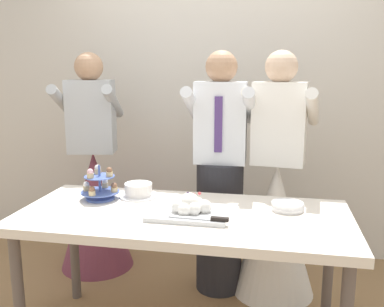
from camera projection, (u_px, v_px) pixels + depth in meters
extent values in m
cube|color=beige|center=(218.00, 80.00, 3.52)|extent=(5.20, 0.10, 2.90)
cube|color=silver|center=(183.00, 217.00, 2.32)|extent=(1.80, 0.80, 0.05)
cylinder|color=#564C47|center=(19.00, 297.00, 2.25)|extent=(0.06, 0.06, 0.72)
cylinder|color=#564C47|center=(74.00, 248.00, 2.86)|extent=(0.06, 0.06, 0.72)
cylinder|color=#564C47|center=(328.00, 269.00, 2.55)|extent=(0.06, 0.06, 0.72)
cylinder|color=#4C66B2|center=(100.00, 198.00, 2.56)|extent=(0.17, 0.17, 0.01)
cylinder|color=#4C66B2|center=(100.00, 182.00, 2.54)|extent=(0.01, 0.01, 0.21)
cylinder|color=#4C66B2|center=(100.00, 192.00, 2.55)|extent=(0.23, 0.23, 0.01)
cylinder|color=#D1B784|center=(114.00, 189.00, 2.54)|extent=(0.04, 0.04, 0.03)
sphere|color=brown|center=(114.00, 186.00, 2.53)|extent=(0.04, 0.04, 0.04)
cylinder|color=#D1B784|center=(105.00, 185.00, 2.63)|extent=(0.04, 0.04, 0.03)
sphere|color=white|center=(105.00, 181.00, 2.63)|extent=(0.04, 0.04, 0.04)
cylinder|color=#D1B784|center=(87.00, 188.00, 2.56)|extent=(0.04, 0.04, 0.03)
sphere|color=white|center=(86.00, 184.00, 2.56)|extent=(0.04, 0.04, 0.04)
cylinder|color=#D1B784|center=(92.00, 193.00, 2.47)|extent=(0.04, 0.04, 0.03)
sphere|color=brown|center=(92.00, 189.00, 2.46)|extent=(0.04, 0.04, 0.04)
cylinder|color=#4C66B2|center=(99.00, 176.00, 2.53)|extent=(0.18, 0.18, 0.01)
cylinder|color=#D1B784|center=(109.00, 174.00, 2.52)|extent=(0.04, 0.04, 0.03)
sphere|color=brown|center=(109.00, 170.00, 2.52)|extent=(0.04, 0.04, 0.04)
cylinder|color=#D1B784|center=(98.00, 171.00, 2.58)|extent=(0.04, 0.04, 0.03)
sphere|color=white|center=(98.00, 167.00, 2.58)|extent=(0.04, 0.04, 0.04)
cylinder|color=#D1B784|center=(90.00, 176.00, 2.48)|extent=(0.04, 0.04, 0.03)
sphere|color=#EAB7C6|center=(90.00, 172.00, 2.48)|extent=(0.04, 0.04, 0.04)
cube|color=silver|center=(189.00, 213.00, 2.28)|extent=(0.42, 0.31, 0.02)
sphere|color=white|center=(204.00, 207.00, 2.26)|extent=(0.08, 0.08, 0.08)
sphere|color=white|center=(197.00, 204.00, 2.31)|extent=(0.07, 0.07, 0.07)
sphere|color=white|center=(189.00, 202.00, 2.31)|extent=(0.09, 0.09, 0.09)
sphere|color=white|center=(181.00, 203.00, 2.30)|extent=(0.09, 0.09, 0.09)
sphere|color=white|center=(180.00, 206.00, 2.26)|extent=(0.08, 0.08, 0.08)
sphere|color=white|center=(184.00, 210.00, 2.22)|extent=(0.07, 0.07, 0.07)
sphere|color=white|center=(194.00, 209.00, 2.23)|extent=(0.07, 0.07, 0.07)
sphere|color=white|center=(189.00, 203.00, 2.27)|extent=(0.11, 0.11, 0.11)
sphere|color=#2D1938|center=(192.00, 196.00, 2.27)|extent=(0.02, 0.02, 0.02)
sphere|color=#2D1938|center=(188.00, 194.00, 2.26)|extent=(0.02, 0.02, 0.02)
sphere|color=#2D1938|center=(187.00, 196.00, 2.27)|extent=(0.02, 0.02, 0.02)
sphere|color=#DB474C|center=(199.00, 194.00, 2.27)|extent=(0.02, 0.02, 0.02)
sphere|color=#2D1938|center=(189.00, 195.00, 2.28)|extent=(0.02, 0.02, 0.02)
sphere|color=#DB474C|center=(193.00, 195.00, 2.28)|extent=(0.02, 0.02, 0.02)
sphere|color=#2D1938|center=(190.00, 197.00, 2.27)|extent=(0.02, 0.02, 0.02)
cube|color=silver|center=(191.00, 218.00, 2.16)|extent=(0.23, 0.03, 0.00)
cube|color=black|center=(220.00, 219.00, 2.12)|extent=(0.09, 0.03, 0.02)
cylinder|color=white|center=(287.00, 209.00, 2.36)|extent=(0.18, 0.18, 0.01)
cylinder|color=white|center=(288.00, 207.00, 2.36)|extent=(0.18, 0.18, 0.01)
cylinder|color=white|center=(288.00, 205.00, 2.36)|extent=(0.18, 0.18, 0.01)
cylinder|color=white|center=(288.00, 203.00, 2.35)|extent=(0.18, 0.18, 0.01)
cylinder|color=white|center=(139.00, 196.00, 2.61)|extent=(0.24, 0.24, 0.01)
cylinder|color=white|center=(138.00, 189.00, 2.60)|extent=(0.17, 0.17, 0.07)
cylinder|color=#232328|center=(219.00, 226.00, 2.98)|extent=(0.32, 0.32, 0.92)
cube|color=white|center=(221.00, 123.00, 2.83)|extent=(0.34, 0.21, 0.54)
sphere|color=tan|center=(222.00, 67.00, 2.76)|extent=(0.21, 0.21, 0.21)
cylinder|color=white|center=(192.00, 106.00, 2.84)|extent=(0.08, 0.49, 0.28)
cylinder|color=white|center=(250.00, 107.00, 2.78)|extent=(0.08, 0.49, 0.28)
cube|color=#4C3372|center=(218.00, 125.00, 2.73)|extent=(0.05, 0.01, 0.36)
cone|color=white|center=(275.00, 229.00, 2.93)|extent=(0.56, 0.56, 0.92)
cube|color=white|center=(279.00, 124.00, 2.78)|extent=(0.36, 0.24, 0.54)
sphere|color=beige|center=(281.00, 67.00, 2.71)|extent=(0.21, 0.21, 0.21)
cylinder|color=white|center=(253.00, 106.00, 2.81)|extent=(0.14, 0.49, 0.28)
cylinder|color=white|center=(313.00, 108.00, 2.70)|extent=(0.14, 0.49, 0.28)
cone|color=brown|center=(96.00, 210.00, 3.32)|extent=(0.56, 0.56, 0.92)
cube|color=#B2B7BC|center=(91.00, 117.00, 3.17)|extent=(0.37, 0.26, 0.54)
sphere|color=tan|center=(89.00, 67.00, 3.10)|extent=(0.21, 0.21, 0.21)
cylinder|color=#B2B7BC|center=(62.00, 102.00, 3.16)|extent=(0.17, 0.49, 0.28)
cylinder|color=#B2B7BC|center=(113.00, 102.00, 3.16)|extent=(0.17, 0.49, 0.28)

